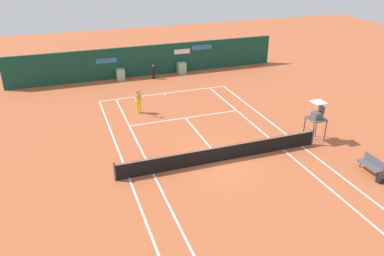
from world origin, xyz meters
The scene contains 8 objects.
ground_plane centered at (0.00, 0.58, 0.00)m, with size 80.00×80.00×0.01m.
tennis_net centered at (0.00, 0.00, 0.51)m, with size 12.10×0.10×1.07m.
sponsor_back_wall centered at (0.02, 16.97, 1.34)m, with size 25.00×1.02×2.79m.
umpire_chair centered at (6.42, 0.42, 1.64)m, with size 1.00×1.00×2.58m.
player_bench centered at (7.02, -3.78, 0.51)m, with size 0.54×1.43×0.88m.
player_on_baseline centered at (-2.88, 8.38, 0.98)m, with size 0.52×0.83×1.88m.
ball_kid_centre_post centered at (0.13, 15.74, 0.75)m, with size 0.43×0.20×1.30m.
tennis_ball_by_sideline centered at (-1.50, 6.89, 0.03)m, with size 0.07×0.07×0.07m, color #CCE033.
Camera 1 is at (-7.98, -17.33, 11.08)m, focal length 36.27 mm.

